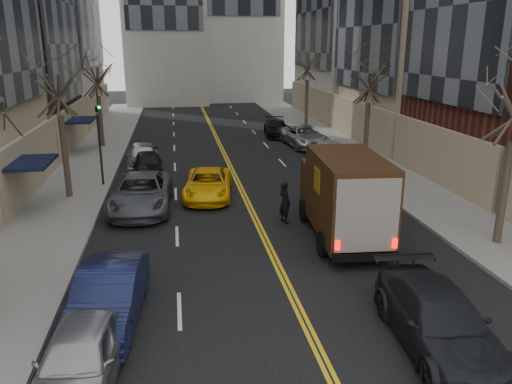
% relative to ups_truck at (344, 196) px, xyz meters
% --- Properties ---
extents(sidewalk_left, '(4.00, 66.00, 0.15)m').
position_rel_ups_truck_xyz_m(sidewalk_left, '(-12.10, 14.27, -1.69)').
color(sidewalk_left, slate).
rests_on(sidewalk_left, ground).
extents(sidewalk_right, '(4.00, 66.00, 0.15)m').
position_rel_ups_truck_xyz_m(sidewalk_right, '(5.90, 14.27, -1.69)').
color(sidewalk_right, slate).
rests_on(sidewalk_right, ground).
extents(tree_lf_mid, '(3.20, 3.20, 8.91)m').
position_rel_ups_truck_xyz_m(tree_lf_mid, '(-11.90, 7.27, 4.83)').
color(tree_lf_mid, '#382D23').
rests_on(tree_lf_mid, sidewalk_left).
extents(tree_lf_far, '(3.20, 3.20, 8.12)m').
position_rel_ups_truck_xyz_m(tree_lf_far, '(-11.90, 20.27, 4.26)').
color(tree_lf_far, '#382D23').
rests_on(tree_lf_far, sidewalk_left).
extents(tree_rt_mid, '(3.20, 3.20, 8.32)m').
position_rel_ups_truck_xyz_m(tree_rt_mid, '(5.70, 12.27, 4.40)').
color(tree_rt_mid, '#382D23').
rests_on(tree_rt_mid, sidewalk_right).
extents(tree_rt_far, '(3.20, 3.20, 9.11)m').
position_rel_ups_truck_xyz_m(tree_rt_far, '(5.70, 27.27, 4.98)').
color(tree_rt_far, '#382D23').
rests_on(tree_rt_far, sidewalk_right).
extents(traffic_signal, '(0.29, 0.26, 4.70)m').
position_rel_ups_truck_xyz_m(traffic_signal, '(-10.50, 9.27, 1.05)').
color(traffic_signal, black).
rests_on(traffic_signal, sidewalk_left).
extents(ups_truck, '(2.98, 6.55, 3.50)m').
position_rel_ups_truck_xyz_m(ups_truck, '(0.00, 0.00, 0.00)').
color(ups_truck, black).
rests_on(ups_truck, ground).
extents(observer_sedan, '(2.53, 5.43, 1.53)m').
position_rel_ups_truck_xyz_m(observer_sedan, '(-0.02, -7.62, -1.00)').
color(observer_sedan, black).
rests_on(observer_sedan, ground).
extents(taxi, '(2.94, 5.26, 1.39)m').
position_rel_ups_truck_xyz_m(taxi, '(-4.95, 6.46, -1.07)').
color(taxi, '#FDBA0A').
rests_on(taxi, ground).
extents(pedestrian, '(0.68, 0.80, 1.86)m').
position_rel_ups_truck_xyz_m(pedestrian, '(-1.91, 2.17, -0.83)').
color(pedestrian, black).
rests_on(pedestrian, ground).
extents(parked_lf_a, '(2.16, 4.50, 1.48)m').
position_rel_ups_truck_xyz_m(parked_lf_a, '(-8.85, -7.71, -1.02)').
color(parked_lf_a, '#9FA0A6').
rests_on(parked_lf_a, ground).
extents(parked_lf_b, '(2.08, 4.93, 1.58)m').
position_rel_ups_truck_xyz_m(parked_lf_b, '(-8.54, -4.98, -0.97)').
color(parked_lf_b, '#111536').
rests_on(parked_lf_b, ground).
extents(parked_lf_c, '(2.95, 5.99, 1.63)m').
position_rel_ups_truck_xyz_m(parked_lf_c, '(-8.20, 5.01, -0.95)').
color(parked_lf_c, '#4E5156').
rests_on(parked_lf_c, ground).
extents(parked_lf_d, '(2.02, 4.46, 1.27)m').
position_rel_ups_truck_xyz_m(parked_lf_d, '(-8.20, 11.63, -1.13)').
color(parked_lf_d, black).
rests_on(parked_lf_d, ground).
extents(parked_lf_e, '(2.05, 4.74, 1.59)m').
position_rel_ups_truck_xyz_m(parked_lf_e, '(-8.55, 13.17, -0.97)').
color(parked_lf_e, '#A5A8AD').
rests_on(parked_lf_e, ground).
extents(parked_rt_a, '(1.70, 4.47, 1.46)m').
position_rel_ups_truck_xyz_m(parked_rt_a, '(3.20, 12.13, -1.04)').
color(parked_rt_a, '#54575D').
rests_on(parked_rt_a, ground).
extents(parked_rt_b, '(2.95, 5.78, 1.56)m').
position_rel_ups_truck_xyz_m(parked_rt_b, '(3.20, 18.27, -0.98)').
color(parked_rt_b, '#ACAEB4').
rests_on(parked_rt_b, ground).
extents(parked_rt_c, '(2.42, 4.95, 1.39)m').
position_rel_ups_truck_xyz_m(parked_rt_c, '(2.00, 23.04, -1.07)').
color(parked_rt_c, black).
rests_on(parked_rt_c, ground).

